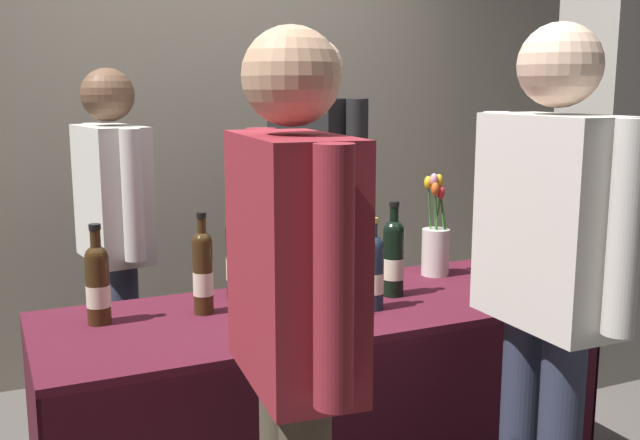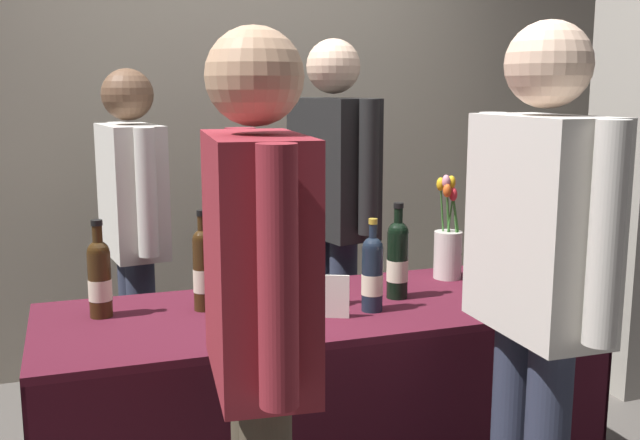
{
  "view_description": "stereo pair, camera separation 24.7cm",
  "coord_description": "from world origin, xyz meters",
  "px_view_note": "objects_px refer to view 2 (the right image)",
  "views": [
    {
      "loc": [
        -1.02,
        -2.21,
        1.47
      ],
      "look_at": [
        0.0,
        0.0,
        1.03
      ],
      "focal_mm": 41.32,
      "sensor_mm": 36.0,
      "label": 1
    },
    {
      "loc": [
        -0.79,
        -2.3,
        1.47
      ],
      "look_at": [
        0.0,
        0.0,
        1.03
      ],
      "focal_mm": 41.32,
      "sensor_mm": 36.0,
      "label": 2
    }
  ],
  "objects_px": {
    "display_bottle_0": "(505,252)",
    "taster_foreground_right": "(538,270)",
    "flower_vase": "(448,246)",
    "featured_wine_bottle": "(372,273)",
    "vendor_presenter": "(333,196)",
    "tasting_table": "(320,367)",
    "wine_glass_near_vendor": "(285,273)"
  },
  "relations": [
    {
      "from": "display_bottle_0",
      "to": "taster_foreground_right",
      "type": "bearing_deg",
      "value": -116.32
    },
    {
      "from": "flower_vase",
      "to": "taster_foreground_right",
      "type": "height_order",
      "value": "taster_foreground_right"
    },
    {
      "from": "featured_wine_bottle",
      "to": "vendor_presenter",
      "type": "bearing_deg",
      "value": 79.72
    },
    {
      "from": "flower_vase",
      "to": "vendor_presenter",
      "type": "height_order",
      "value": "vendor_presenter"
    },
    {
      "from": "featured_wine_bottle",
      "to": "taster_foreground_right",
      "type": "distance_m",
      "value": 0.63
    },
    {
      "from": "tasting_table",
      "to": "wine_glass_near_vendor",
      "type": "distance_m",
      "value": 0.35
    },
    {
      "from": "tasting_table",
      "to": "featured_wine_bottle",
      "type": "relative_size",
      "value": 5.99
    },
    {
      "from": "tasting_table",
      "to": "wine_glass_near_vendor",
      "type": "height_order",
      "value": "wine_glass_near_vendor"
    },
    {
      "from": "tasting_table",
      "to": "featured_wine_bottle",
      "type": "height_order",
      "value": "featured_wine_bottle"
    },
    {
      "from": "featured_wine_bottle",
      "to": "wine_glass_near_vendor",
      "type": "height_order",
      "value": "featured_wine_bottle"
    },
    {
      "from": "featured_wine_bottle",
      "to": "vendor_presenter",
      "type": "height_order",
      "value": "vendor_presenter"
    },
    {
      "from": "tasting_table",
      "to": "featured_wine_bottle",
      "type": "distance_m",
      "value": 0.39
    },
    {
      "from": "featured_wine_bottle",
      "to": "vendor_presenter",
      "type": "distance_m",
      "value": 0.79
    },
    {
      "from": "featured_wine_bottle",
      "to": "vendor_presenter",
      "type": "relative_size",
      "value": 0.19
    },
    {
      "from": "tasting_table",
      "to": "wine_glass_near_vendor",
      "type": "bearing_deg",
      "value": 140.65
    },
    {
      "from": "flower_vase",
      "to": "taster_foreground_right",
      "type": "bearing_deg",
      "value": -103.43
    },
    {
      "from": "featured_wine_bottle",
      "to": "flower_vase",
      "type": "height_order",
      "value": "flower_vase"
    },
    {
      "from": "wine_glass_near_vendor",
      "to": "taster_foreground_right",
      "type": "distance_m",
      "value": 0.91
    },
    {
      "from": "display_bottle_0",
      "to": "flower_vase",
      "type": "xyz_separation_m",
      "value": [
        -0.1,
        0.24,
        -0.02
      ]
    },
    {
      "from": "tasting_table",
      "to": "taster_foreground_right",
      "type": "relative_size",
      "value": 1.15
    },
    {
      "from": "display_bottle_0",
      "to": "vendor_presenter",
      "type": "height_order",
      "value": "vendor_presenter"
    },
    {
      "from": "vendor_presenter",
      "to": "taster_foreground_right",
      "type": "height_order",
      "value": "vendor_presenter"
    },
    {
      "from": "display_bottle_0",
      "to": "flower_vase",
      "type": "distance_m",
      "value": 0.26
    },
    {
      "from": "featured_wine_bottle",
      "to": "wine_glass_near_vendor",
      "type": "bearing_deg",
      "value": 142.88
    },
    {
      "from": "tasting_table",
      "to": "display_bottle_0",
      "type": "bearing_deg",
      "value": -3.91
    },
    {
      "from": "flower_vase",
      "to": "wine_glass_near_vendor",
      "type": "bearing_deg",
      "value": -170.9
    },
    {
      "from": "wine_glass_near_vendor",
      "to": "flower_vase",
      "type": "distance_m",
      "value": 0.7
    },
    {
      "from": "display_bottle_0",
      "to": "featured_wine_bottle",
      "type": "bearing_deg",
      "value": -173.95
    },
    {
      "from": "taster_foreground_right",
      "to": "vendor_presenter",
      "type": "bearing_deg",
      "value": 5.08
    },
    {
      "from": "flower_vase",
      "to": "featured_wine_bottle",
      "type": "bearing_deg",
      "value": -146.2
    },
    {
      "from": "wine_glass_near_vendor",
      "to": "display_bottle_0",
      "type": "bearing_deg",
      "value": -9.24
    },
    {
      "from": "flower_vase",
      "to": "vendor_presenter",
      "type": "relative_size",
      "value": 0.25
    }
  ]
}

